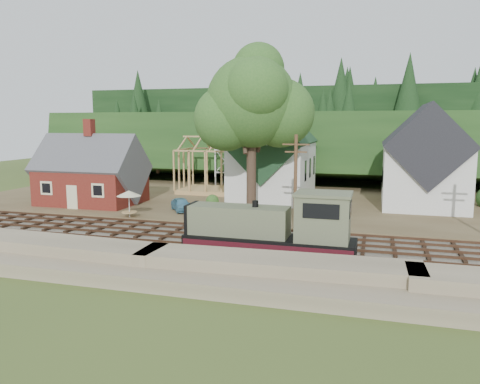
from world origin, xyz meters
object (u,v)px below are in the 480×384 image
(car_green, at_px, (55,191))
(patio_set, at_px, (129,194))
(car_blue, at_px, (181,204))
(locomotive, at_px, (275,230))

(car_green, xyz_separation_m, patio_set, (14.42, -8.23, 1.47))
(car_blue, distance_m, car_green, 18.30)
(locomotive, distance_m, car_blue, 17.52)
(car_green, height_order, patio_set, patio_set)
(locomotive, bearing_deg, patio_set, 151.30)
(locomotive, relative_size, patio_set, 4.50)
(locomotive, distance_m, car_green, 34.32)
(car_blue, height_order, car_green, car_blue)
(car_blue, height_order, patio_set, patio_set)
(patio_set, bearing_deg, car_blue, 50.27)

